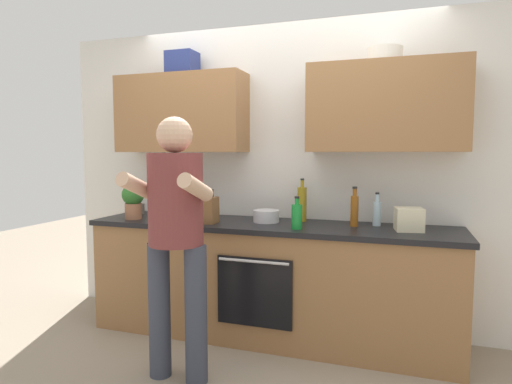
% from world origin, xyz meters
% --- Properties ---
extents(ground_plane, '(12.00, 12.00, 0.00)m').
position_xyz_m(ground_plane, '(0.00, 0.00, 0.00)').
color(ground_plane, gray).
extents(back_wall_unit, '(4.00, 0.38, 2.50)m').
position_xyz_m(back_wall_unit, '(-0.00, 0.28, 1.49)').
color(back_wall_unit, silver).
rests_on(back_wall_unit, ground).
extents(counter, '(2.84, 0.67, 0.90)m').
position_xyz_m(counter, '(-0.00, -0.00, 0.45)').
color(counter, olive).
rests_on(counter, ground).
extents(person_standing, '(0.49, 0.45, 1.66)m').
position_xyz_m(person_standing, '(-0.36, -0.81, 0.98)').
color(person_standing, '#383D4C').
rests_on(person_standing, ground).
extents(bottle_soy, '(0.06, 0.06, 0.31)m').
position_xyz_m(bottle_soy, '(-0.90, 0.05, 1.03)').
color(bottle_soy, black).
rests_on(bottle_soy, counter).
extents(bottle_juice, '(0.05, 0.05, 0.33)m').
position_xyz_m(bottle_juice, '(-0.72, -0.05, 1.04)').
color(bottle_juice, orange).
rests_on(bottle_juice, counter).
extents(bottle_oil, '(0.07, 0.07, 0.34)m').
position_xyz_m(bottle_oil, '(0.22, 0.18, 1.04)').
color(bottle_oil, olive).
rests_on(bottle_oil, counter).
extents(bottle_syrup, '(0.06, 0.06, 0.30)m').
position_xyz_m(bottle_syrup, '(0.64, 0.07, 1.03)').
color(bottle_syrup, '#8C4C14').
rests_on(bottle_syrup, counter).
extents(bottle_soda, '(0.08, 0.08, 0.23)m').
position_xyz_m(bottle_soda, '(0.26, -0.17, 0.99)').
color(bottle_soda, '#198C33').
rests_on(bottle_soda, counter).
extents(bottle_water, '(0.06, 0.06, 0.25)m').
position_xyz_m(bottle_water, '(0.79, 0.15, 1.00)').
color(bottle_water, silver).
rests_on(bottle_water, counter).
extents(cup_stoneware, '(0.09, 0.09, 0.09)m').
position_xyz_m(cup_stoneware, '(-1.24, 0.12, 0.95)').
color(cup_stoneware, slate).
rests_on(cup_stoneware, counter).
extents(mixing_bowl, '(0.20, 0.20, 0.09)m').
position_xyz_m(mixing_bowl, '(-0.04, 0.06, 0.95)').
color(mixing_bowl, silver).
rests_on(mixing_bowl, counter).
extents(knife_block, '(0.10, 0.14, 0.26)m').
position_xyz_m(knife_block, '(-0.44, -0.14, 1.00)').
color(knife_block, brown).
rests_on(knife_block, counter).
extents(potted_herb, '(0.18, 0.18, 0.29)m').
position_xyz_m(potted_herb, '(-1.12, -0.14, 1.06)').
color(potted_herb, '#9E6647').
rests_on(potted_herb, counter).
extents(grocery_bag_rice, '(0.21, 0.21, 0.16)m').
position_xyz_m(grocery_bag_rice, '(1.02, 0.01, 0.98)').
color(grocery_bag_rice, beige).
rests_on(grocery_bag_rice, counter).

